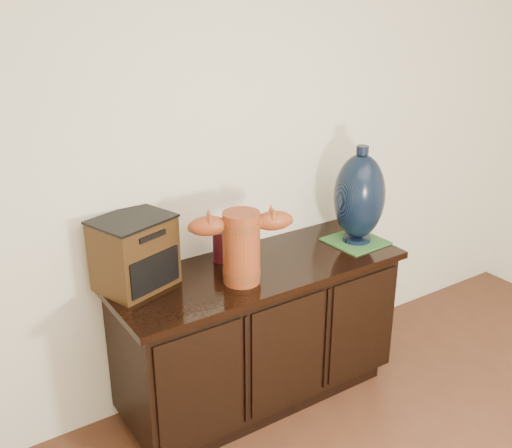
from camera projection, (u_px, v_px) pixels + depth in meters
sideboard at (259, 332)px, 3.02m from camera, size 1.46×0.56×0.75m
terracotta_vessel at (241, 243)px, 2.67m from camera, size 0.47×0.25×0.34m
tv_radio at (134, 253)px, 2.64m from camera, size 0.39×0.35×0.33m
green_mat at (356, 241)px, 3.15m from camera, size 0.29×0.29×0.01m
lamp_base at (359, 197)px, 3.07m from camera, size 0.28×0.28×0.51m
spray_can at (219, 245)px, 2.90m from camera, size 0.06×0.06×0.18m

